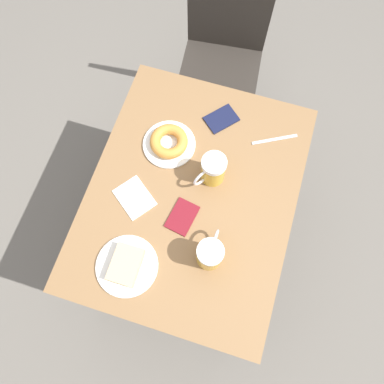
{
  "coord_description": "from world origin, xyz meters",
  "views": [
    {
      "loc": [
        0.14,
        -0.44,
        2.06
      ],
      "look_at": [
        0.0,
        0.0,
        0.74
      ],
      "focal_mm": 35.0,
      "sensor_mm": 36.0,
      "label": 1
    }
  ],
  "objects_px": {
    "napkin_folded": "(135,198)",
    "fork": "(275,139)",
    "plate_with_donut": "(169,142)",
    "passport_far_edge": "(182,217)",
    "beer_mug_left": "(213,170)",
    "passport_near_edge": "(221,119)",
    "beer_mug_center": "(210,254)",
    "plate_with_cake": "(126,265)",
    "chair": "(224,47)"
  },
  "relations": [
    {
      "from": "passport_near_edge",
      "to": "beer_mug_left",
      "type": "bearing_deg",
      "value": -82.53
    },
    {
      "from": "beer_mug_center",
      "to": "passport_far_edge",
      "type": "height_order",
      "value": "beer_mug_center"
    },
    {
      "from": "plate_with_donut",
      "to": "napkin_folded",
      "type": "height_order",
      "value": "plate_with_donut"
    },
    {
      "from": "plate_with_cake",
      "to": "plate_with_donut",
      "type": "height_order",
      "value": "plate_with_donut"
    },
    {
      "from": "plate_with_cake",
      "to": "passport_near_edge",
      "type": "distance_m",
      "value": 0.69
    },
    {
      "from": "fork",
      "to": "passport_far_edge",
      "type": "distance_m",
      "value": 0.49
    },
    {
      "from": "beer_mug_left",
      "to": "beer_mug_center",
      "type": "distance_m",
      "value": 0.31
    },
    {
      "from": "plate_with_donut",
      "to": "passport_far_edge",
      "type": "xyz_separation_m",
      "value": [
        0.14,
        -0.27,
        -0.02
      ]
    },
    {
      "from": "chair",
      "to": "beer_mug_left",
      "type": "relative_size",
      "value": 6.44
    },
    {
      "from": "beer_mug_left",
      "to": "passport_near_edge",
      "type": "bearing_deg",
      "value": 97.47
    },
    {
      "from": "fork",
      "to": "beer_mug_left",
      "type": "bearing_deg",
      "value": -130.72
    },
    {
      "from": "chair",
      "to": "passport_near_edge",
      "type": "relative_size",
      "value": 5.68
    },
    {
      "from": "beer_mug_left",
      "to": "plate_with_cake",
      "type": "bearing_deg",
      "value": -114.58
    },
    {
      "from": "napkin_folded",
      "to": "passport_far_edge",
      "type": "distance_m",
      "value": 0.19
    },
    {
      "from": "napkin_folded",
      "to": "fork",
      "type": "xyz_separation_m",
      "value": [
        0.45,
        0.4,
        -0.0
      ]
    },
    {
      "from": "passport_far_edge",
      "to": "beer_mug_left",
      "type": "bearing_deg",
      "value": 72.32
    },
    {
      "from": "plate_with_donut",
      "to": "passport_far_edge",
      "type": "distance_m",
      "value": 0.3
    },
    {
      "from": "plate_with_cake",
      "to": "beer_mug_center",
      "type": "relative_size",
      "value": 1.59
    },
    {
      "from": "plate_with_cake",
      "to": "plate_with_donut",
      "type": "relative_size",
      "value": 1.06
    },
    {
      "from": "passport_near_edge",
      "to": "passport_far_edge",
      "type": "height_order",
      "value": "same"
    },
    {
      "from": "beer_mug_left",
      "to": "passport_near_edge",
      "type": "relative_size",
      "value": 0.88
    },
    {
      "from": "napkin_folded",
      "to": "chair",
      "type": "bearing_deg",
      "value": 83.87
    },
    {
      "from": "chair",
      "to": "beer_mug_center",
      "type": "relative_size",
      "value": 6.25
    },
    {
      "from": "beer_mug_left",
      "to": "passport_far_edge",
      "type": "bearing_deg",
      "value": -107.68
    },
    {
      "from": "chair",
      "to": "beer_mug_left",
      "type": "bearing_deg",
      "value": -84.79
    },
    {
      "from": "beer_mug_center",
      "to": "passport_far_edge",
      "type": "distance_m",
      "value": 0.19
    },
    {
      "from": "chair",
      "to": "beer_mug_center",
      "type": "height_order",
      "value": "chair"
    },
    {
      "from": "beer_mug_center",
      "to": "passport_far_edge",
      "type": "relative_size",
      "value": 1.0
    },
    {
      "from": "passport_far_edge",
      "to": "plate_with_donut",
      "type": "bearing_deg",
      "value": 117.55
    },
    {
      "from": "beer_mug_center",
      "to": "passport_near_edge",
      "type": "height_order",
      "value": "beer_mug_center"
    },
    {
      "from": "chair",
      "to": "plate_with_donut",
      "type": "relative_size",
      "value": 4.17
    },
    {
      "from": "napkin_folded",
      "to": "fork",
      "type": "relative_size",
      "value": 1.07
    },
    {
      "from": "chair",
      "to": "napkin_folded",
      "type": "distance_m",
      "value": 0.97
    },
    {
      "from": "beer_mug_left",
      "to": "napkin_folded",
      "type": "distance_m",
      "value": 0.31
    },
    {
      "from": "passport_far_edge",
      "to": "napkin_folded",
      "type": "bearing_deg",
      "value": 174.71
    },
    {
      "from": "chair",
      "to": "passport_far_edge",
      "type": "distance_m",
      "value": 0.99
    },
    {
      "from": "fork",
      "to": "passport_near_edge",
      "type": "distance_m",
      "value": 0.23
    },
    {
      "from": "plate_with_donut",
      "to": "beer_mug_center",
      "type": "distance_m",
      "value": 0.47
    },
    {
      "from": "plate_with_donut",
      "to": "beer_mug_left",
      "type": "relative_size",
      "value": 1.54
    },
    {
      "from": "beer_mug_left",
      "to": "fork",
      "type": "distance_m",
      "value": 0.31
    },
    {
      "from": "fork",
      "to": "beer_mug_center",
      "type": "bearing_deg",
      "value": -102.54
    },
    {
      "from": "plate_with_donut",
      "to": "passport_near_edge",
      "type": "xyz_separation_m",
      "value": [
        0.17,
        0.17,
        -0.02
      ]
    },
    {
      "from": "napkin_folded",
      "to": "passport_far_edge",
      "type": "xyz_separation_m",
      "value": [
        0.19,
        -0.02,
        0.0
      ]
    },
    {
      "from": "chair",
      "to": "fork",
      "type": "height_order",
      "value": "chair"
    },
    {
      "from": "passport_near_edge",
      "to": "beer_mug_center",
      "type": "bearing_deg",
      "value": -78.67
    },
    {
      "from": "chair",
      "to": "passport_near_edge",
      "type": "distance_m",
      "value": 0.57
    },
    {
      "from": "plate_with_donut",
      "to": "beer_mug_center",
      "type": "xyz_separation_m",
      "value": [
        0.28,
        -0.38,
        0.05
      ]
    },
    {
      "from": "fork",
      "to": "napkin_folded",
      "type": "bearing_deg",
      "value": -138.61
    },
    {
      "from": "chair",
      "to": "plate_with_donut",
      "type": "xyz_separation_m",
      "value": [
        -0.05,
        -0.69,
        0.22
      ]
    },
    {
      "from": "plate_with_donut",
      "to": "fork",
      "type": "height_order",
      "value": "plate_with_donut"
    }
  ]
}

